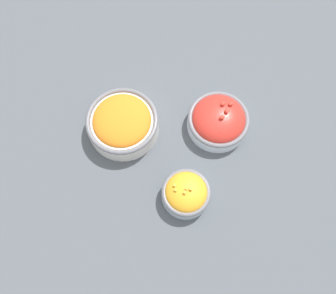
# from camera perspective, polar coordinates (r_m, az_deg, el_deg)

# --- Properties ---
(ground_plane) EXTENTS (3.00, 3.00, 0.00)m
(ground_plane) POSITION_cam_1_polar(r_m,az_deg,el_deg) (0.91, 0.00, -0.66)
(ground_plane) COLOR #4C5156
(bowl_carrots) EXTENTS (0.17, 0.17, 0.07)m
(bowl_carrots) POSITION_cam_1_polar(r_m,az_deg,el_deg) (0.91, -6.95, 3.68)
(bowl_carrots) COLOR silver
(bowl_carrots) RESTS_ON ground_plane
(bowl_squash) EXTENTS (0.11, 0.11, 0.07)m
(bowl_squash) POSITION_cam_1_polar(r_m,az_deg,el_deg) (0.85, 3.03, -6.94)
(bowl_squash) COLOR #B2C1CC
(bowl_squash) RESTS_ON ground_plane
(bowl_cherry_tomatoes) EXTENTS (0.15, 0.15, 0.08)m
(bowl_cherry_tomatoes) POSITION_cam_1_polar(r_m,az_deg,el_deg) (0.92, 7.67, 4.06)
(bowl_cherry_tomatoes) COLOR silver
(bowl_cherry_tomatoes) RESTS_ON ground_plane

